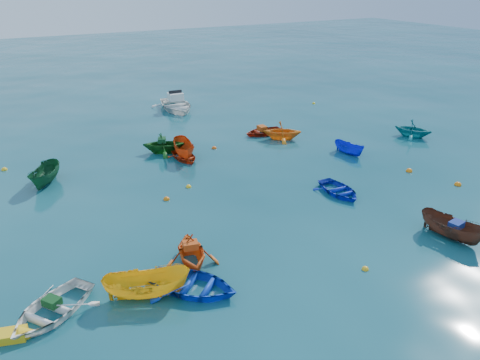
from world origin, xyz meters
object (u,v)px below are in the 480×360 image
dinghy_blue_se (339,193)px  motorboat_white (176,110)px  dinghy_blue_sw (193,290)px  dinghy_white_near (52,315)px

dinghy_blue_se → motorboat_white: motorboat_white is taller
dinghy_blue_sw → motorboat_white: bearing=28.1°
dinghy_blue_se → motorboat_white: bearing=96.7°
dinghy_blue_sw → dinghy_blue_se: 11.00m
motorboat_white → dinghy_white_near: bearing=-118.1°
dinghy_blue_sw → dinghy_blue_se: dinghy_blue_sw is taller
dinghy_blue_sw → dinghy_white_near: bearing=125.2°
dinghy_blue_se → dinghy_white_near: bearing=-167.0°
dinghy_white_near → dinghy_blue_se: 15.41m
dinghy_blue_sw → dinghy_white_near: (-4.89, 1.11, 0.00)m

